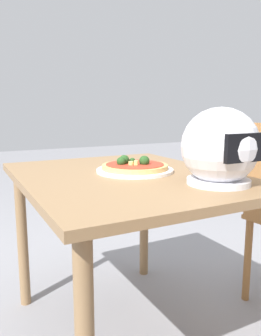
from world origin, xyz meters
The scene contains 5 objects.
ground_plane centered at (0.00, 0.00, 0.00)m, with size 14.00×14.00×0.00m, color gray.
dining_table centered at (0.00, 0.00, 0.62)m, with size 0.80×1.02×0.71m.
pizza_plate centered at (-0.06, -0.03, 0.71)m, with size 0.32×0.32×0.01m, color white.
pizza centered at (-0.05, -0.03, 0.73)m, with size 0.27×0.27×0.06m.
motorcycle_helmet centered at (-0.20, 0.31, 0.83)m, with size 0.26×0.26×0.26m.
Camera 1 is at (0.58, 1.17, 0.96)m, focal length 35.93 mm.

